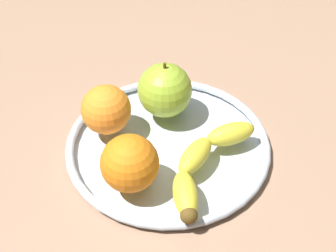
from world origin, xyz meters
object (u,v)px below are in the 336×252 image
banana (204,162)px  orange_back_left (106,109)px  fruit_bowl (168,145)px  orange_back_right (130,163)px  apple (165,90)px

banana → orange_back_left: bearing=-89.4°
fruit_bowl → orange_back_left: (3.09, -8.76, 4.51)cm
orange_back_right → orange_back_left: size_ratio=1.05×
fruit_bowl → banana: banana is taller
apple → orange_back_left: size_ratio=1.24×
fruit_bowl → apple: apple is taller
banana → apple: size_ratio=2.29×
fruit_bowl → orange_back_left: size_ratio=4.08×
fruit_bowl → orange_back_right: 10.28cm
apple → fruit_bowl: bearing=40.9°
fruit_bowl → banana: (1.53, 7.16, 2.45)cm
orange_back_left → fruit_bowl: bearing=109.4°
banana → apple: bearing=-124.5°
apple → orange_back_left: bearing=-28.8°
apple → banana: bearing=60.5°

